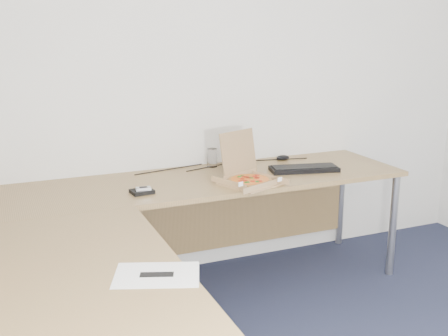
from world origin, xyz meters
name	(u,v)px	position (x,y,z in m)	size (l,w,h in m)	color
desk	(181,210)	(-0.82, 0.97, 0.70)	(2.50, 2.20, 0.73)	olive
pizza_box	(249,178)	(-0.32, 1.20, 0.76)	(0.29, 0.33, 0.29)	tan
drinking_glass	(212,158)	(-0.37, 1.67, 0.79)	(0.07, 0.07, 0.12)	white
keyboard	(304,169)	(0.13, 1.33, 0.74)	(0.44, 0.16, 0.03)	black
mouse	(283,158)	(0.15, 1.64, 0.75)	(0.10, 0.06, 0.04)	black
wallet	(142,192)	(-0.96, 1.26, 0.74)	(0.12, 0.10, 0.02)	black
phone	(143,189)	(-0.95, 1.25, 0.76)	(0.08, 0.04, 0.02)	#B2B5BA
paper_sheet	(157,275)	(-1.18, 0.21, 0.73)	(0.32, 0.23, 0.00)	white
dome_speaker	(235,161)	(-0.24, 1.59, 0.77)	(0.10, 0.10, 0.08)	black
cable_bundle	(220,165)	(-0.31, 1.68, 0.73)	(0.60, 0.04, 0.01)	black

